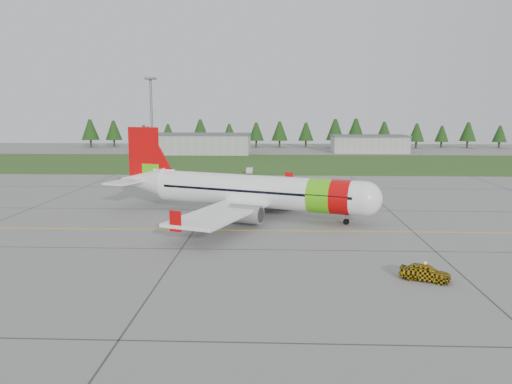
{
  "coord_description": "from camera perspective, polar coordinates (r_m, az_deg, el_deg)",
  "views": [
    {
      "loc": [
        -5.65,
        -47.67,
        13.61
      ],
      "look_at": [
        -8.06,
        12.71,
        3.71
      ],
      "focal_mm": 35.0,
      "sensor_mm": 36.0,
      "label": 1
    }
  ],
  "objects": [
    {
      "name": "follow_me_car",
      "position": [
        42.71,
        18.85,
        -6.99
      ],
      "size": [
        1.89,
        2.02,
        3.99
      ],
      "primitive_type": "imported",
      "rotation": [
        0.0,
        0.0,
        1.16
      ],
      "color": "gold",
      "rests_on": "ground"
    },
    {
      "name": "service_van",
      "position": [
        108.44,
        -0.75,
        3.15
      ],
      "size": [
        1.38,
        1.31,
        3.95
      ],
      "primitive_type": "imported",
      "rotation": [
        0.0,
        0.0,
        0.0
      ],
      "color": "silver",
      "rests_on": "ground"
    },
    {
      "name": "aircraft",
      "position": [
        64.62,
        -0.64,
        0.09
      ],
      "size": [
        35.76,
        33.98,
        11.31
      ],
      "rotation": [
        0.0,
        0.0,
        -0.36
      ],
      "color": "white",
      "rests_on": "ground"
    },
    {
      "name": "floodlight_mast",
      "position": [
        108.97,
        -11.8,
        7.22
      ],
      "size": [
        0.5,
        0.5,
        20.0
      ],
      "primitive_type": "cylinder",
      "color": "slate",
      "rests_on": "ground"
    },
    {
      "name": "hangar_west",
      "position": [
        159.89,
        -6.51,
        5.45
      ],
      "size": [
        32.0,
        14.0,
        6.0
      ],
      "primitive_type": "cube",
      "color": "#A8A8A3",
      "rests_on": "ground"
    },
    {
      "name": "treeline",
      "position": [
        185.96,
        4.05,
        6.63
      ],
      "size": [
        160.0,
        8.0,
        10.0
      ],
      "primitive_type": null,
      "color": "#1C3F14",
      "rests_on": "ground"
    },
    {
      "name": "grass_strip",
      "position": [
        130.5,
        4.76,
        3.3
      ],
      "size": [
        320.0,
        50.0,
        0.03
      ],
      "primitive_type": "cube",
      "color": "#30561E",
      "rests_on": "ground"
    },
    {
      "name": "taxi_guideline",
      "position": [
        57.59,
        7.88,
        -4.44
      ],
      "size": [
        120.0,
        0.25,
        0.02
      ],
      "primitive_type": "cube",
      "color": "gold",
      "rests_on": "ground"
    },
    {
      "name": "hangar_east",
      "position": [
        168.84,
        12.8,
        5.34
      ],
      "size": [
        24.0,
        12.0,
        5.2
      ],
      "primitive_type": "cube",
      "color": "#A8A8A3",
      "rests_on": "ground"
    },
    {
      "name": "ground",
      "position": [
        49.9,
        8.76,
        -6.63
      ],
      "size": [
        320.0,
        320.0,
        0.0
      ],
      "primitive_type": "plane",
      "color": "gray",
      "rests_on": "ground"
    }
  ]
}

